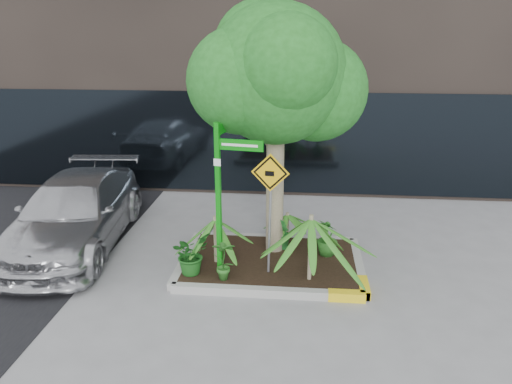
# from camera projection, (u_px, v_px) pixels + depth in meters

# --- Properties ---
(ground) EXTENTS (80.00, 80.00, 0.00)m
(ground) POSITION_uv_depth(u_px,v_px,m) (259.00, 273.00, 8.98)
(ground) COLOR gray
(ground) RESTS_ON ground
(planter) EXTENTS (3.35, 2.36, 0.15)m
(planter) POSITION_uv_depth(u_px,v_px,m) (273.00, 262.00, 9.19)
(planter) COLOR #9E9E99
(planter) RESTS_ON ground
(tree) EXTENTS (3.15, 2.79, 4.72)m
(tree) POSITION_uv_depth(u_px,v_px,m) (276.00, 74.00, 8.61)
(tree) COLOR gray
(tree) RESTS_ON ground
(palm_front) EXTENTS (1.31, 1.31, 1.45)m
(palm_front) POSITION_uv_depth(u_px,v_px,m) (311.00, 219.00, 8.13)
(palm_front) COLOR gray
(palm_front) RESTS_ON ground
(palm_left) EXTENTS (1.00, 1.00, 1.11)m
(palm_left) POSITION_uv_depth(u_px,v_px,m) (215.00, 219.00, 8.85)
(palm_left) COLOR gray
(palm_left) RESTS_ON ground
(palm_back) EXTENTS (0.70, 0.70, 0.77)m
(palm_back) POSITION_uv_depth(u_px,v_px,m) (287.00, 215.00, 9.76)
(palm_back) COLOR gray
(palm_back) RESTS_ON ground
(parked_car) EXTENTS (2.28, 4.81, 1.36)m
(parked_car) POSITION_uv_depth(u_px,v_px,m) (75.00, 213.00, 10.01)
(parked_car) COLOR #B6B7BB
(parked_car) RESTS_ON ground
(shrub_a) EXTENTS (0.88, 0.88, 0.72)m
(shrub_a) POSITION_uv_depth(u_px,v_px,m) (191.00, 254.00, 8.58)
(shrub_a) COLOR #175317
(shrub_a) RESTS_ON planter
(shrub_b) EXTENTS (0.55, 0.55, 0.69)m
(shrub_b) POSITION_uv_depth(u_px,v_px,m) (327.00, 237.00, 9.28)
(shrub_b) COLOR #24631D
(shrub_b) RESTS_ON planter
(shrub_c) EXTENTS (0.39, 0.39, 0.74)m
(shrub_c) POSITION_uv_depth(u_px,v_px,m) (224.00, 259.00, 8.35)
(shrub_c) COLOR #27641F
(shrub_c) RESTS_ON planter
(shrub_d) EXTENTS (0.43, 0.43, 0.66)m
(shrub_d) POSITION_uv_depth(u_px,v_px,m) (283.00, 233.00, 9.52)
(shrub_d) COLOR #1F6B26
(shrub_d) RESTS_ON planter
(street_sign_post) EXTENTS (0.82, 0.90, 2.79)m
(street_sign_post) POSITION_uv_depth(u_px,v_px,m) (222.00, 185.00, 8.26)
(street_sign_post) COLOR #0C8C11
(street_sign_post) RESTS_ON ground
(cattle_sign) EXTENTS (0.65, 0.22, 2.11)m
(cattle_sign) POSITION_uv_depth(u_px,v_px,m) (270.00, 193.00, 8.33)
(cattle_sign) COLOR slate
(cattle_sign) RESTS_ON ground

